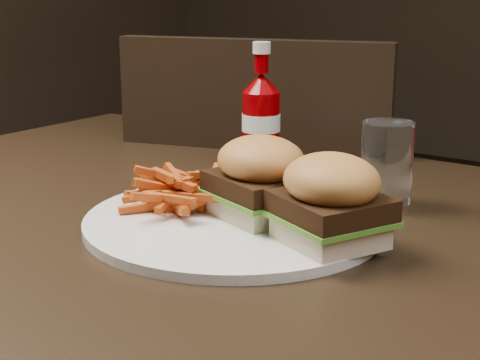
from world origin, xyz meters
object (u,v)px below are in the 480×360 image
Objects in this scene: dining_table at (234,235)px; chair_far at (283,285)px; tumbler at (387,162)px; plate at (235,222)px; ketchup_bottle at (261,130)px.

dining_table is 0.63m from chair_far.
dining_table is at bearing -130.59° from tumbler.
chair_far is at bearing 116.85° from plate.
dining_table is at bearing 99.02° from chair_far.
ketchup_bottle is 1.10× the size of tumbler.
plate reaches higher than dining_table.
ketchup_bottle is (-0.09, 0.19, 0.08)m from dining_table.
dining_table is 0.04m from plate.
plate is at bearing -123.01° from tumbler.
dining_table is 12.63× the size of tumbler.
plate is (0.02, -0.02, 0.03)m from dining_table.
tumbler is (0.37, -0.36, 0.38)m from chair_far.
tumbler reaches higher than chair_far.
dining_table is at bearing 128.77° from plate.
dining_table is 0.23m from ketchup_bottle.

